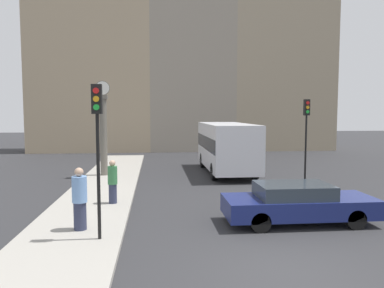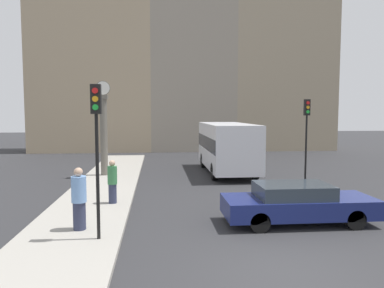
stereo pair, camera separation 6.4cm
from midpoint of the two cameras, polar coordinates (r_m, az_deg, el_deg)
ground_plane at (r=8.79m, az=13.77°, el=-18.61°), size 120.00×120.00×0.00m
sidewalk_corner at (r=17.98m, az=-12.94°, el=-6.22°), size 2.86×23.78×0.14m
building_row at (r=35.48m, az=-0.04°, el=13.10°), size 27.34×5.00×18.72m
sedan_car at (r=12.31m, az=15.87°, el=-8.64°), size 4.68×1.76×1.26m
bus_distant at (r=21.56m, az=5.42°, el=-0.14°), size 2.45×7.25×2.84m
traffic_light_near at (r=9.97m, az=-14.17°, el=2.13°), size 0.26×0.24×4.06m
traffic_light_far at (r=18.61m, az=17.16°, el=2.89°), size 0.26×0.24×4.10m
street_clock at (r=20.38m, az=-13.21°, el=2.03°), size 0.76×0.49×4.99m
pedestrian_blue_stripe at (r=11.19m, az=-16.68°, el=-8.04°), size 0.42×0.42×1.78m
pedestrian_green_hoodie at (r=14.10m, az=-11.91°, el=-5.64°), size 0.35×0.35×1.60m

